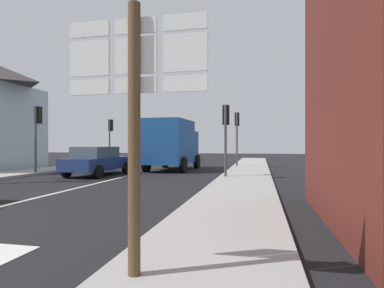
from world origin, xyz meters
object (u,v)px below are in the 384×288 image
delivery_truck (172,143)px  traffic_light_far_right (237,127)px  traffic_light_near_right (226,124)px  traffic_light_near_left (37,124)px  traffic_light_far_left (110,131)px  route_sign_post (135,109)px  sedan_far (97,161)px

delivery_truck → traffic_light_far_right: traffic_light_far_right is taller
traffic_light_near_right → traffic_light_near_left: bearing=179.3°
traffic_light_near_left → traffic_light_far_left: 8.38m
route_sign_post → traffic_light_near_right: size_ratio=0.94×
route_sign_post → traffic_light_far_left: 22.20m
route_sign_post → traffic_light_near_left: bearing=131.7°
route_sign_post → traffic_light_far_left: (-10.12, 19.75, 0.61)m
route_sign_post → traffic_light_far_left: size_ratio=0.91×
delivery_truck → traffic_light_far_right: 4.84m
route_sign_post → sedan_far: bearing=120.3°
traffic_light_near_left → traffic_light_far_right: traffic_light_far_right is taller
traffic_light_near_right → traffic_light_far_left: (-9.96, 8.50, 0.10)m
traffic_light_far_left → traffic_light_far_right: bearing=-7.8°
traffic_light_far_left → delivery_truck: bearing=-34.2°
traffic_light_near_left → traffic_light_far_right: 12.18m
route_sign_post → traffic_light_far_left: bearing=117.1°
delivery_truck → traffic_light_far_right: (3.74, 2.85, 1.12)m
traffic_light_near_left → sedan_far: bearing=3.8°
traffic_light_far_right → traffic_light_near_right: traffic_light_far_right is taller
traffic_light_near_right → traffic_light_far_left: size_ratio=0.96×
delivery_truck → traffic_light_near_left: 7.55m
sedan_far → traffic_light_far_left: (-3.34, 8.16, 1.85)m
traffic_light_far_right → traffic_light_near_right: 7.14m
sedan_far → traffic_light_far_right: bearing=45.7°
traffic_light_near_right → traffic_light_far_left: traffic_light_far_left is taller
traffic_light_near_left → traffic_light_near_right: bearing=-0.7°
sedan_far → traffic_light_far_right: 9.70m
sedan_far → traffic_light_far_left: bearing=112.3°
traffic_light_far_right → traffic_light_far_left: traffic_light_far_right is taller
traffic_light_near_right → route_sign_post: bearing=-89.2°
traffic_light_near_left → traffic_light_far_left: bearing=90.0°
traffic_light_far_right → delivery_truck: bearing=-142.7°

